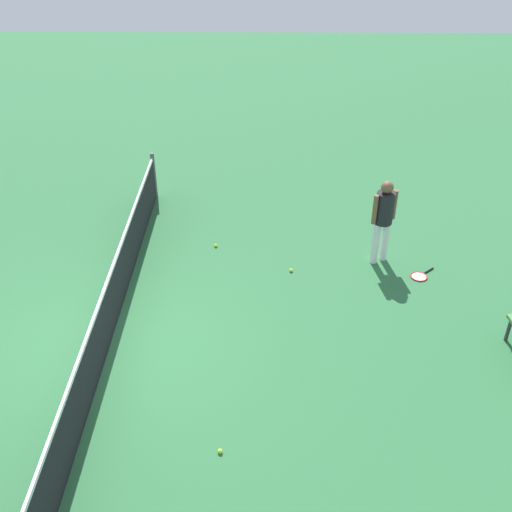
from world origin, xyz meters
TOP-DOWN VIEW (x-y plane):
  - ground_plane at (0.00, 0.00)m, footprint 40.00×40.00m
  - court_net at (0.00, 0.00)m, footprint 10.09×0.09m
  - player_near_side at (2.45, -4.68)m, footprint 0.46×0.51m
  - tennis_racket_near_player at (1.92, -5.38)m, footprint 0.51×0.56m
  - tennis_ball_near_player at (2.89, -1.51)m, footprint 0.07×0.07m
  - tennis_ball_by_net at (-2.11, -1.91)m, footprint 0.07×0.07m
  - tennis_ball_midcourt at (2.05, -2.99)m, footprint 0.07×0.07m

SIDE VIEW (x-z plane):
  - ground_plane at x=0.00m, z-range 0.00..0.00m
  - tennis_racket_near_player at x=1.92m, z-range 0.00..0.03m
  - tennis_ball_near_player at x=2.89m, z-range 0.00..0.07m
  - tennis_ball_by_net at x=-2.11m, z-range 0.00..0.07m
  - tennis_ball_midcourt at x=2.05m, z-range 0.00..0.07m
  - court_net at x=0.00m, z-range -0.03..1.04m
  - player_near_side at x=2.45m, z-range 0.16..1.86m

